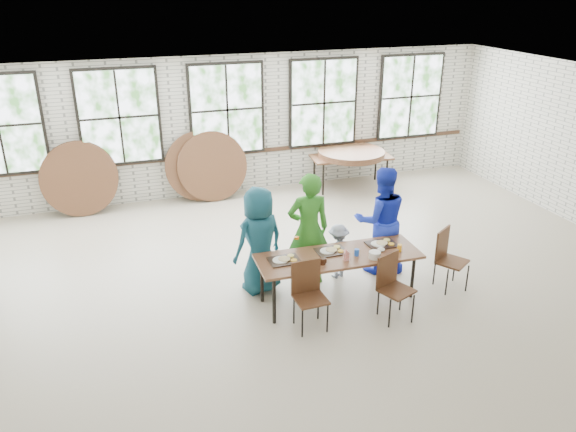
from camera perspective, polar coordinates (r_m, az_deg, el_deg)
The scene contains 13 objects.
room at distance 12.15m, azimuth -6.21°, elevation 10.49°, with size 12.00×12.00×12.00m.
dining_table at distance 8.20m, azimuth 5.16°, elevation -4.28°, with size 2.43×0.89×0.74m.
chair_near_left at distance 7.66m, azimuth 2.06°, elevation -7.42°, with size 0.43×0.42×0.95m.
chair_near_right at distance 7.97m, azimuth 10.49°, elevation -6.53°, with size 0.54×0.53×0.95m.
chair_spare at distance 8.92m, azimuth 15.86°, elevation -3.72°, with size 0.57×0.57×0.95m.
adult_teal at distance 8.38m, azimuth -2.93°, elevation -2.51°, with size 0.81×0.53×1.66m, color navy.
adult_green at distance 8.57m, azimuth 2.09°, elevation -1.36°, with size 0.66×0.43×1.81m, color #2D7920.
toddler at distance 8.94m, azimuth 5.11°, elevation -3.56°, with size 0.58×0.33×0.90m, color #162446.
adult_blue at distance 9.06m, azimuth 9.40°, elevation -0.42°, with size 0.86×0.67×1.77m, color #1D32CB.
storage_table at distance 12.81m, azimuth 6.42°, elevation 5.84°, with size 1.87×0.93×0.74m.
tabletop_clutter at distance 8.18m, azimuth 5.87°, elevation -3.81°, with size 2.00×0.64×0.11m.
round_tops_stacked at distance 12.77m, azimuth 6.45°, elevation 6.34°, with size 1.50×1.50×0.13m.
round_tops_leaning at distance 12.00m, azimuth -14.32°, elevation 4.31°, with size 4.19×0.48×1.48m.
Camera 1 is at (-2.56, -7.16, 4.44)m, focal length 35.00 mm.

